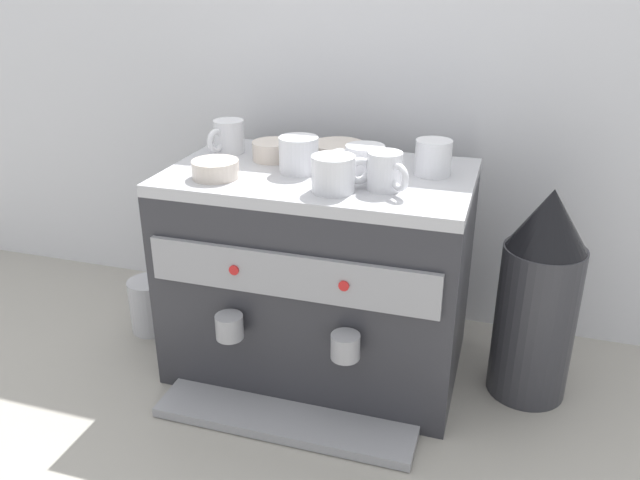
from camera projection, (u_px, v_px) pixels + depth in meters
ground_plane at (320, 359)px, 1.52m from camera, size 4.00×4.00×0.00m
tiled_backsplash_wall at (356, 125)px, 1.58m from camera, size 2.80×0.03×0.99m
espresso_machine at (319, 273)px, 1.42m from camera, size 0.63×0.50×0.47m
ceramic_cup_0 at (299, 154)px, 1.32m from camera, size 0.08×0.12×0.07m
ceramic_cup_1 at (335, 173)px, 1.20m from camera, size 0.11×0.09×0.07m
ceramic_cup_2 at (228, 137)px, 1.44m from camera, size 0.07×0.11×0.07m
ceramic_cup_3 at (386, 171)px, 1.21m from camera, size 0.09×0.09×0.07m
ceramic_cup_4 at (433, 157)px, 1.30m from camera, size 0.07×0.11×0.07m
ceramic_cup_5 at (363, 161)px, 1.28m from camera, size 0.12×0.08×0.06m
ceramic_bowl_0 at (273, 151)px, 1.40m from camera, size 0.09×0.09×0.04m
ceramic_bowl_1 at (215, 170)px, 1.28m from camera, size 0.09×0.09×0.04m
ceramic_bowl_2 at (338, 151)px, 1.42m from camera, size 0.12×0.12×0.03m
coffee_grinder at (538, 297)px, 1.32m from camera, size 0.16×0.16×0.47m
milk_pitcher at (151, 305)px, 1.62m from camera, size 0.10×0.10×0.14m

